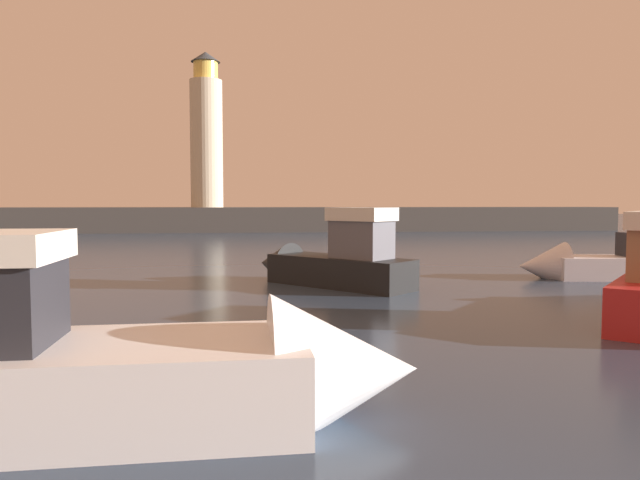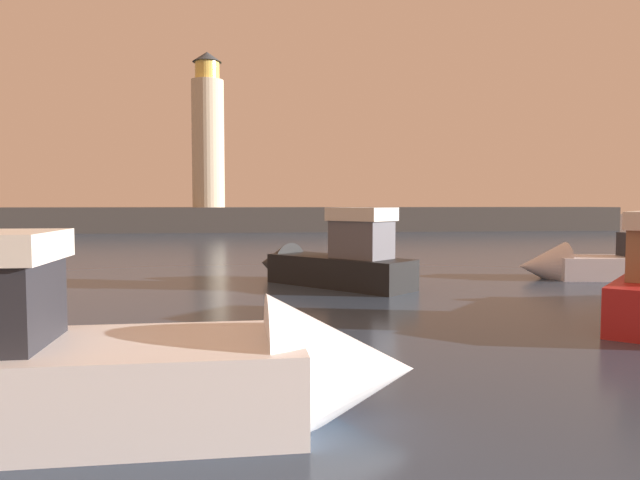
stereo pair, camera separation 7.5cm
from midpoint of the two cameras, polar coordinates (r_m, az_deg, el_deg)
The scene contains 6 objects.
ground_plane at distance 29.63m, azimuth -2.20°, elevation -1.75°, with size 220.00×220.00×0.00m, color #2D3D51.
breakwater at distance 57.65m, azimuth -4.21°, elevation 2.01°, with size 67.96×5.63×2.34m, color #423F3D.
lighthouse at distance 58.13m, azimuth -10.75°, elevation 10.01°, with size 3.07×3.07×14.71m.
motorboat_0 at distance 23.75m, azimuth 25.05°, elevation -2.17°, with size 6.28×2.64×2.12m.
motorboat_1 at distance 7.74m, azimuth -16.80°, elevation -11.68°, with size 7.43×2.29×2.86m.
motorboat_2 at distance 19.85m, azimuth 0.86°, elevation -2.02°, with size 5.47×5.73×2.88m.
Camera 2 is at (-2.07, -1.27, 2.76)m, focal length 33.09 mm.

